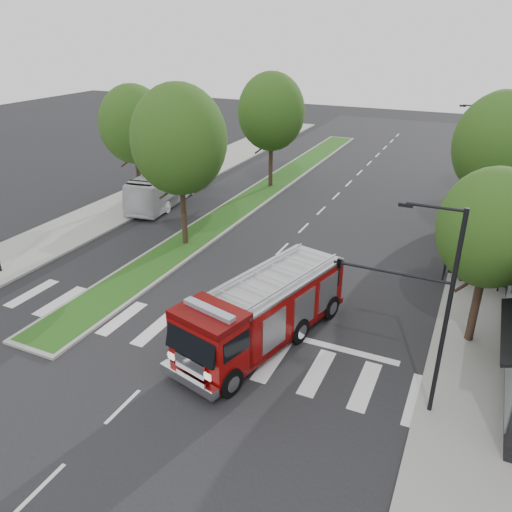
{
  "coord_description": "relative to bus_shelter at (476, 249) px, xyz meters",
  "views": [
    {
      "loc": [
        10.68,
        -19.18,
        13.04
      ],
      "look_at": [
        0.53,
        2.8,
        1.8
      ],
      "focal_mm": 35.0,
      "sensor_mm": 36.0,
      "label": 1
    }
  ],
  "objects": [
    {
      "name": "fire_engine",
      "position": [
        -8.16,
        -10.0,
        -0.46
      ],
      "size": [
        5.09,
        9.88,
        3.29
      ],
      "rotation": [
        0.0,
        0.0,
        -0.25
      ],
      "color": "#4F0404",
      "rests_on": "ground"
    },
    {
      "name": "median",
      "position": [
        -17.2,
        9.85,
        -1.96
      ],
      "size": [
        3.0,
        50.0,
        0.15
      ],
      "color": "gray",
      "rests_on": "ground"
    },
    {
      "name": "tree_left_mid",
      "position": [
        -25.2,
        3.85,
        4.12
      ],
      "size": [
        5.2,
        5.2,
        9.16
      ],
      "color": "black",
      "rests_on": "ground"
    },
    {
      "name": "bus_shelter",
      "position": [
        0.0,
        0.0,
        0.0
      ],
      "size": [
        3.2,
        1.6,
        2.61
      ],
      "color": "black",
      "rests_on": "ground"
    },
    {
      "name": "tree_right_near",
      "position": [
        0.3,
        -6.15,
        3.47
      ],
      "size": [
        4.4,
        4.4,
        8.05
      ],
      "color": "black",
      "rests_on": "ground"
    },
    {
      "name": "tree_right_far",
      "position": [
        0.3,
        15.85,
        3.8
      ],
      "size": [
        5.0,
        5.0,
        8.73
      ],
      "color": "black",
      "rests_on": "ground"
    },
    {
      "name": "tree_median_far",
      "position": [
        -17.2,
        11.85,
        4.45
      ],
      "size": [
        5.6,
        5.6,
        9.72
      ],
      "color": "black",
      "rests_on": "ground"
    },
    {
      "name": "streetlight_right_far",
      "position": [
        -0.85,
        11.85,
        2.44
      ],
      "size": [
        2.11,
        0.2,
        8.0
      ],
      "color": "black",
      "rests_on": "ground"
    },
    {
      "name": "sidewalk_left",
      "position": [
        -25.7,
        1.85,
        -1.96
      ],
      "size": [
        5.0,
        80.0,
        0.15
      ],
      "primitive_type": "cube",
      "color": "gray",
      "rests_on": "ground"
    },
    {
      "name": "ground",
      "position": [
        -11.2,
        -8.15,
        -2.04
      ],
      "size": [
        140.0,
        140.0,
        0.0
      ],
      "primitive_type": "plane",
      "color": "black",
      "rests_on": "ground"
    },
    {
      "name": "tree_right_mid",
      "position": [
        0.3,
        5.85,
        4.45
      ],
      "size": [
        5.6,
        5.6,
        9.72
      ],
      "color": "black",
      "rests_on": "ground"
    },
    {
      "name": "city_bus",
      "position": [
        -23.2,
        5.02,
        -0.58
      ],
      "size": [
        3.91,
        10.7,
        2.91
      ],
      "primitive_type": "imported",
      "rotation": [
        0.0,
        0.0,
        0.14
      ],
      "color": "silver",
      "rests_on": "ground"
    },
    {
      "name": "streetlight_right_near",
      "position": [
        -1.59,
        -11.65,
        2.63
      ],
      "size": [
        4.08,
        0.22,
        8.0
      ],
      "color": "black",
      "rests_on": "ground"
    },
    {
      "name": "tree_median_near",
      "position": [
        -17.2,
        -2.15,
        4.77
      ],
      "size": [
        5.8,
        5.8,
        10.16
      ],
      "color": "black",
      "rests_on": "ground"
    },
    {
      "name": "sidewalk_right",
      "position": [
        1.3,
        1.85,
        -1.96
      ],
      "size": [
        5.0,
        80.0,
        0.15
      ],
      "primitive_type": "cube",
      "color": "gray",
      "rests_on": "ground"
    }
  ]
}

